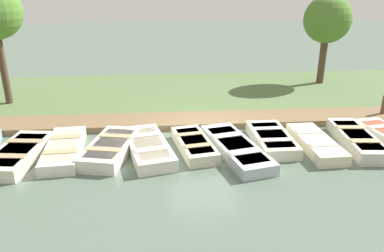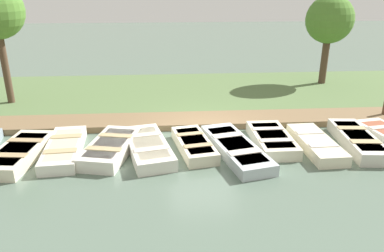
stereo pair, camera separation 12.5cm
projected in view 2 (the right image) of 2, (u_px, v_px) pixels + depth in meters
The scene contains 13 objects.
ground_plane at pixel (204, 135), 13.46m from camera, with size 80.00×80.00×0.00m, color #566B5B.
shore_bank at pixel (193, 94), 18.08m from camera, with size 8.00×24.00×0.14m.
dock_walkway at pixel (200, 120), 14.57m from camera, with size 1.54×22.83×0.23m.
rowboat_1 at pixel (18, 153), 11.57m from camera, with size 3.05×1.55×0.42m.
rowboat_2 at pixel (64, 148), 11.93m from camera, with size 3.14×1.29×0.38m.
rowboat_3 at pixel (111, 148), 11.93m from camera, with size 3.01×1.80×0.44m.
rowboat_4 at pixel (148, 147), 11.99m from camera, with size 3.28×1.84×0.42m.
rowboat_5 at pixel (194, 145), 12.20m from camera, with size 2.73×1.41×0.40m.
rowboat_6 at pixel (235, 148), 11.96m from camera, with size 3.75×1.91×0.38m.
rowboat_7 at pixel (272, 139), 12.60m from camera, with size 2.69×1.20×0.40m.
rowboat_8 at pixel (316, 144), 12.28m from camera, with size 2.89×1.08×0.39m.
rowboat_9 at pixel (357, 140), 12.48m from camera, with size 3.21×1.28×0.44m.
park_tree_left at pixel (330, 20), 18.69m from camera, with size 2.37×2.37×4.58m.
Camera 2 is at (12.36, -1.32, 5.17)m, focal length 35.00 mm.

